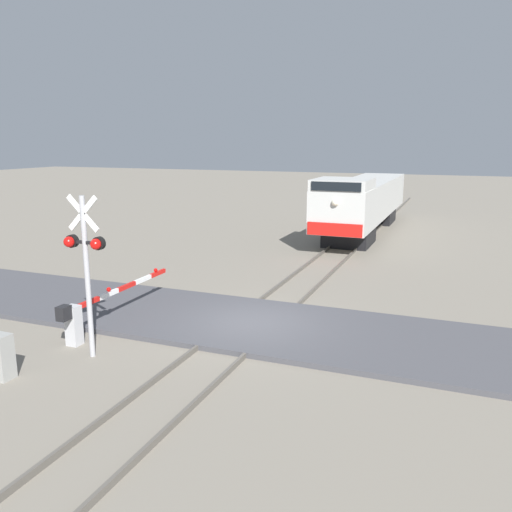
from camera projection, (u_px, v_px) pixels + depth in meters
ground_plane at (253, 326)px, 16.45m from camera, size 160.00×160.00×0.00m
rail_track_left at (232, 321)px, 16.69m from camera, size 0.08×80.00×0.15m
rail_track_right at (274, 327)px, 16.18m from camera, size 0.08×80.00×0.15m
road_surface at (253, 324)px, 16.44m from camera, size 36.00×4.70×0.15m
locomotive at (364, 201)px, 32.80m from camera, size 2.89×16.27×3.78m
crossing_signal at (85, 257)px, 13.59m from camera, size 1.18×0.33×4.34m
crossing_gate at (88, 312)px, 15.41m from camera, size 0.36×5.41×1.26m
utility_cabinet at (2, 357)px, 12.72m from camera, size 0.44×0.43×1.13m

